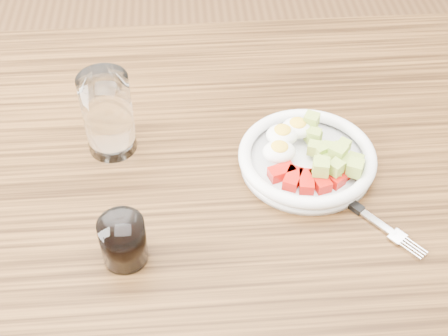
{
  "coord_description": "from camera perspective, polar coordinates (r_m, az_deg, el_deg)",
  "views": [
    {
      "loc": [
        -0.06,
        -0.63,
        1.46
      ],
      "look_at": [
        -0.01,
        0.01,
        0.8
      ],
      "focal_mm": 50.0,
      "sensor_mm": 36.0,
      "label": 1
    }
  ],
  "objects": [
    {
      "name": "dining_table",
      "position": [
        1.01,
        0.61,
        -5.55
      ],
      "size": [
        1.5,
        0.9,
        0.77
      ],
      "color": "brown",
      "rests_on": "ground"
    },
    {
      "name": "bowl",
      "position": [
        0.96,
        7.58,
        1.03
      ],
      "size": [
        0.21,
        0.21,
        0.05
      ],
      "color": "white",
      "rests_on": "dining_table"
    },
    {
      "name": "fork",
      "position": [
        0.93,
        11.48,
        -3.19
      ],
      "size": [
        0.14,
        0.17,
        0.01
      ],
      "color": "black",
      "rests_on": "dining_table"
    },
    {
      "name": "water_glass",
      "position": [
        0.97,
        -10.58,
        4.86
      ],
      "size": [
        0.08,
        0.08,
        0.14
      ],
      "primitive_type": "cylinder",
      "color": "white",
      "rests_on": "dining_table"
    },
    {
      "name": "coffee_glass",
      "position": [
        0.84,
        -9.2,
        -6.62
      ],
      "size": [
        0.06,
        0.06,
        0.07
      ],
      "color": "white",
      "rests_on": "dining_table"
    }
  ]
}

